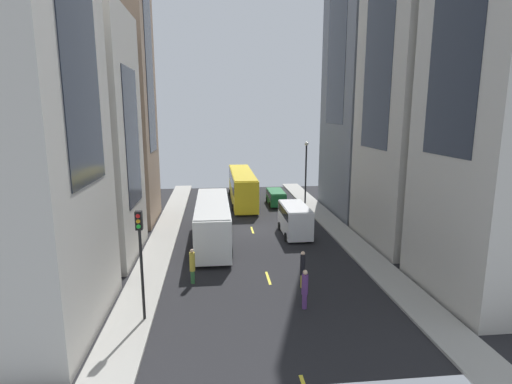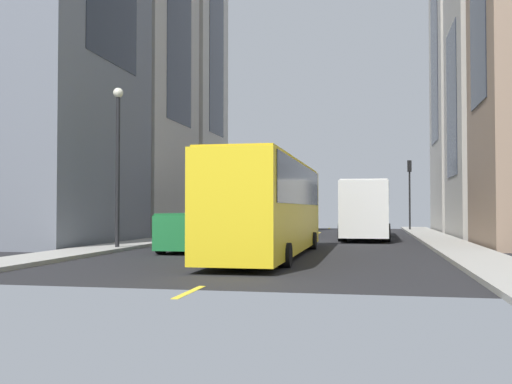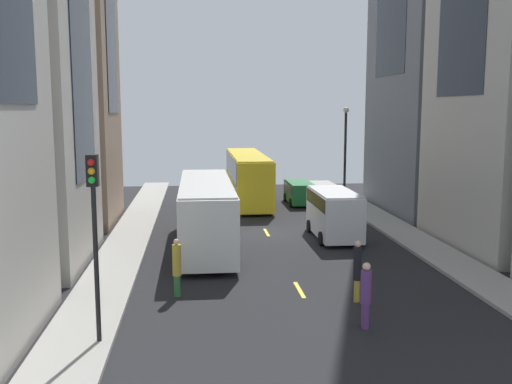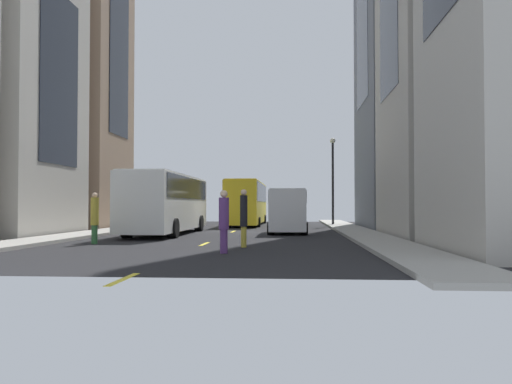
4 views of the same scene
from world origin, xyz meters
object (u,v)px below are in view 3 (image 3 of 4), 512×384
Objects in this scene: pedestrian_walking_far at (357,269)px; streetcar_yellow at (247,173)px; city_bus_white at (206,208)px; delivery_van_white at (334,211)px; car_green_0 at (299,191)px; pedestrian_crossing_near at (177,266)px; traffic_light_near_corner at (94,212)px; pedestrian_waiting_curb at (366,293)px.

streetcar_yellow is at bearing 152.06° from pedestrian_walking_far.
city_bus_white is 2.26× the size of delivery_van_white.
pedestrian_crossing_near reaches higher than car_green_0.
city_bus_white reaches higher than car_green_0.
pedestrian_crossing_near is 5.62m from traffic_light_near_corner.
traffic_light_near_corner reaches higher than streetcar_yellow.
pedestrian_crossing_near is at bearing -101.78° from streetcar_yellow.
delivery_van_white is (6.88, 1.25, -0.50)m from city_bus_white.
city_bus_white is at bearing -169.73° from delivery_van_white.
pedestrian_walking_far is 1.05× the size of pedestrian_waiting_curb.
streetcar_yellow is 25.86m from pedestrian_waiting_curb.
streetcar_yellow is at bearing 98.54° from pedestrian_waiting_curb.
traffic_light_near_corner reaches higher than delivery_van_white.
delivery_van_white is at bearing 86.16° from pedestrian_waiting_curb.
pedestrian_walking_far reaches higher than pedestrian_waiting_curb.
delivery_van_white is 0.93× the size of traffic_light_near_corner.
pedestrian_walking_far is at bearing 85.41° from pedestrian_waiting_curb.
car_green_0 is 21.77m from pedestrian_walking_far.
pedestrian_waiting_curb is at bearing -86.75° from streetcar_yellow.
traffic_light_near_corner reaches higher than pedestrian_walking_far.
car_green_0 is (3.69, -1.57, -1.17)m from streetcar_yellow.
delivery_van_white is at bearing -74.82° from streetcar_yellow.
traffic_light_near_corner is (-10.44, -24.74, 3.05)m from car_green_0.
traffic_light_near_corner is (-8.65, -3.05, 2.77)m from pedestrian_walking_far.
traffic_light_near_corner is (-3.39, -12.08, 2.00)m from city_bus_white.
traffic_light_near_corner is at bearing -112.87° from car_green_0.
pedestrian_walking_far is (5.26, -9.03, -0.77)m from city_bus_white.
pedestrian_waiting_curb reaches higher than car_green_0.
pedestrian_crossing_near reaches higher than pedestrian_waiting_curb.
streetcar_yellow is 2.41× the size of traffic_light_near_corner.
traffic_light_near_corner reaches higher than city_bus_white.
traffic_light_near_corner is (-8.21, -0.51, 2.85)m from pedestrian_waiting_curb.
traffic_light_near_corner is at bearing -105.67° from city_bus_white.
traffic_light_near_corner is (-2.16, -4.34, 2.84)m from pedestrian_crossing_near.
pedestrian_waiting_curb is at bearing 3.56° from traffic_light_near_corner.
car_green_0 is 1.86× the size of pedestrian_walking_far.
city_bus_white is 0.87× the size of streetcar_yellow.
pedestrian_walking_far is (-1.79, -21.70, 0.28)m from car_green_0.
car_green_0 is 27.02m from traffic_light_near_corner.
streetcar_yellow is at bearing 105.18° from delivery_van_white.
streetcar_yellow is 27.22m from traffic_light_near_corner.
pedestrian_waiting_curb is (1.46, -25.80, -0.97)m from streetcar_yellow.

